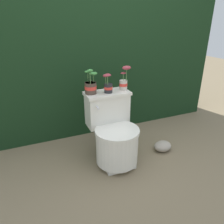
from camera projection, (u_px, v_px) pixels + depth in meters
name	position (u px, v px, depth m)	size (l,w,h in m)	color
ground_plane	(125.00, 163.00, 2.26)	(12.00, 12.00, 0.00)	#75664C
hedge_backdrop	(90.00, 63.00, 2.83)	(3.32, 0.61, 1.69)	black
toilet	(114.00, 133.00, 2.20)	(0.45, 0.58, 0.70)	silver
potted_plant_left	(91.00, 86.00, 2.11)	(0.13, 0.12, 0.25)	#47382D
potted_plant_midleft	(108.00, 86.00, 2.14)	(0.10, 0.09, 0.19)	#262628
potted_plant_middle	(124.00, 81.00, 2.21)	(0.11, 0.10, 0.25)	beige
garden_stone	(163.00, 146.00, 2.46)	(0.20, 0.16, 0.11)	#9E9384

